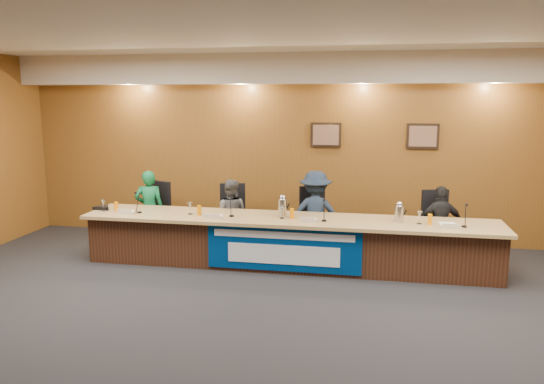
{
  "coord_description": "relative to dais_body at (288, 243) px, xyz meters",
  "views": [
    {
      "loc": [
        1.19,
        -5.12,
        2.51
      ],
      "look_at": [
        -0.28,
        2.61,
        1.08
      ],
      "focal_mm": 35.0,
      "sensor_mm": 36.0,
      "label": 1
    }
  ],
  "objects": [
    {
      "name": "speakerphone",
      "position": [
        -2.94,
        -0.02,
        0.43
      ],
      "size": [
        0.32,
        0.32,
        0.05
      ],
      "primitive_type": "cylinder",
      "color": "black",
      "rests_on": "dais_top"
    },
    {
      "name": "office_chair_b",
      "position": [
        -1.04,
        0.68,
        0.13
      ],
      "size": [
        0.57,
        0.57,
        0.08
      ],
      "primitive_type": "cube",
      "rotation": [
        0.0,
        0.0,
        0.2
      ],
      "color": "black",
      "rests_on": "floor"
    },
    {
      "name": "dais_body",
      "position": [
        0.0,
        0.0,
        0.0
      ],
      "size": [
        6.0,
        0.8,
        0.7
      ],
      "primitive_type": "cube",
      "color": "#391E11",
      "rests_on": "floor"
    },
    {
      "name": "microphone_d",
      "position": [
        2.45,
        -0.16,
        0.41
      ],
      "size": [
        0.07,
        0.07,
        0.02
      ],
      "primitive_type": "cylinder",
      "color": "black",
      "rests_on": "dais_top"
    },
    {
      "name": "soffit",
      "position": [
        0.0,
        1.35,
        2.6
      ],
      "size": [
        10.0,
        0.5,
        0.5
      ],
      "primitive_type": "cube",
      "color": "beige",
      "rests_on": "wall_back"
    },
    {
      "name": "nameplate_b",
      "position": [
        -1.06,
        -0.32,
        0.45
      ],
      "size": [
        0.24,
        0.08,
        0.1
      ],
      "primitive_type": "cube",
      "rotation": [
        0.31,
        0.0,
        0.0
      ],
      "color": "white",
      "rests_on": "dais_top"
    },
    {
      "name": "nameplate_a",
      "position": [
        -2.46,
        -0.27,
        0.45
      ],
      "size": [
        0.24,
        0.08,
        0.1
      ],
      "primitive_type": "cube",
      "rotation": [
        0.31,
        0.0,
        0.0
      ],
      "color": "white",
      "rests_on": "dais_top"
    },
    {
      "name": "water_glass_d",
      "position": [
        1.86,
        -0.09,
        0.49
      ],
      "size": [
        0.08,
        0.08,
        0.18
      ],
      "primitive_type": "cylinder",
      "color": "silver",
      "rests_on": "dais_top"
    },
    {
      "name": "banner_text_lower",
      "position": [
        0.0,
        -0.43,
        -0.05
      ],
      "size": [
        1.6,
        0.01,
        0.28
      ],
      "primitive_type": "cube",
      "color": "silver",
      "rests_on": "banner"
    },
    {
      "name": "juice_glass_c",
      "position": [
        0.07,
        -0.08,
        0.47
      ],
      "size": [
        0.06,
        0.06,
        0.15
      ],
      "primitive_type": "cylinder",
      "color": "orange",
      "rests_on": "dais_top"
    },
    {
      "name": "nameplate_c",
      "position": [
        0.32,
        -0.27,
        0.45
      ],
      "size": [
        0.24,
        0.08,
        0.1
      ],
      "primitive_type": "cube",
      "rotation": [
        0.31,
        0.0,
        0.0
      ],
      "color": "white",
      "rests_on": "dais_top"
    },
    {
      "name": "microphone_a",
      "position": [
        -2.27,
        -0.16,
        0.41
      ],
      "size": [
        0.07,
        0.07,
        0.02
      ],
      "primitive_type": "cylinder",
      "color": "black",
      "rests_on": "dais_top"
    },
    {
      "name": "carafe_mid",
      "position": [
        -0.08,
        -0.0,
        0.53
      ],
      "size": [
        0.13,
        0.13,
        0.26
      ],
      "primitive_type": "cylinder",
      "color": "silver",
      "rests_on": "dais_top"
    },
    {
      "name": "panelist_a",
      "position": [
        -2.43,
        0.58,
        0.3
      ],
      "size": [
        0.54,
        0.43,
        1.3
      ],
      "primitive_type": "imported",
      "rotation": [
        0.0,
        0.0,
        3.42
      ],
      "color": "#0E6033",
      "rests_on": "floor"
    },
    {
      "name": "panelist_b",
      "position": [
        -1.04,
        0.58,
        0.25
      ],
      "size": [
        0.59,
        0.46,
        1.19
      ],
      "primitive_type": "imported",
      "rotation": [
        0.0,
        0.0,
        3.12
      ],
      "color": "#4A4B4E",
      "rests_on": "floor"
    },
    {
      "name": "juice_glass_d",
      "position": [
        2.0,
        -0.11,
        0.47
      ],
      "size": [
        0.06,
        0.06,
        0.15
      ],
      "primitive_type": "cylinder",
      "color": "orange",
      "rests_on": "dais_top"
    },
    {
      "name": "ceiling",
      "position": [
        0.0,
        -2.4,
        2.85
      ],
      "size": [
        10.0,
        8.0,
        0.04
      ],
      "primitive_type": "cube",
      "color": "silver",
      "rests_on": "wall_back"
    },
    {
      "name": "banner",
      "position": [
        0.0,
        -0.41,
        0.03
      ],
      "size": [
        2.2,
        0.02,
        0.65
      ],
      "primitive_type": "cube",
      "color": "navy",
      "rests_on": "dais_body"
    },
    {
      "name": "banner_text_upper",
      "position": [
        0.0,
        -0.43,
        0.23
      ],
      "size": [
        2.0,
        0.01,
        0.1
      ],
      "primitive_type": "cube",
      "color": "silver",
      "rests_on": "banner"
    },
    {
      "name": "paper_stack",
      "position": [
        2.26,
        -0.06,
        0.4
      ],
      "size": [
        0.26,
        0.33,
        0.01
      ],
      "primitive_type": "cube",
      "rotation": [
        0.0,
        0.0,
        0.14
      ],
      "color": "white",
      "rests_on": "dais_top"
    },
    {
      "name": "microphone_b",
      "position": [
        -0.82,
        -0.13,
        0.41
      ],
      "size": [
        0.07,
        0.07,
        0.02
      ],
      "primitive_type": "cylinder",
      "color": "black",
      "rests_on": "dais_top"
    },
    {
      "name": "wall_photo_right",
      "position": [
        2.0,
        1.57,
        1.5
      ],
      "size": [
        0.52,
        0.04,
        0.42
      ],
      "primitive_type": "cube",
      "color": "black",
      "rests_on": "wall_back"
    },
    {
      "name": "panelist_c",
      "position": [
        0.34,
        0.58,
        0.33
      ],
      "size": [
        0.93,
        0.61,
        1.36
      ],
      "primitive_type": "imported",
      "rotation": [
        0.0,
        0.0,
        3.26
      ],
      "color": "#162337",
      "rests_on": "floor"
    },
    {
      "name": "water_glass_a",
      "position": [
        -2.87,
        -0.13,
        0.49
      ],
      "size": [
        0.08,
        0.08,
        0.18
      ],
      "primitive_type": "cylinder",
      "color": "silver",
      "rests_on": "dais_top"
    },
    {
      "name": "water_glass_b",
      "position": [
        -1.48,
        -0.1,
        0.49
      ],
      "size": [
        0.08,
        0.08,
        0.18
      ],
      "primitive_type": "cylinder",
      "color": "silver",
      "rests_on": "dais_top"
    },
    {
      "name": "juice_glass_a",
      "position": [
        -2.66,
        -0.12,
        0.47
      ],
      "size": [
        0.06,
        0.06,
        0.15
      ],
      "primitive_type": "cylinder",
      "color": "orange",
      "rests_on": "dais_top"
    },
    {
      "name": "microphone_c",
      "position": [
        0.55,
        -0.17,
        0.41
      ],
      "size": [
        0.07,
        0.07,
        0.02
      ],
      "primitive_type": "cylinder",
      "color": "black",
      "rests_on": "dais_top"
    },
    {
      "name": "wall_photo_left",
      "position": [
        0.4,
        1.57,
        1.5
      ],
      "size": [
        0.52,
        0.04,
        0.42
      ],
      "primitive_type": "cube",
      "color": "black",
      "rests_on": "wall_back"
    },
    {
      "name": "office_chair_d",
      "position": [
        2.24,
        0.68,
        0.13
      ],
      "size": [
        0.6,
        0.6,
        0.08
      ],
      "primitive_type": "cube",
      "rotation": [
        0.0,
        0.0,
        0.29
      ],
      "color": "black",
      "rests_on": "floor"
    },
    {
      "name": "juice_glass_b",
      "position": [
        -1.32,
        -0.13,
        0.47
      ],
      "size": [
        0.06,
        0.06,
        0.15
      ],
      "primitive_type": "cylinder",
      "color": "orange",
      "rests_on": "dais_top"
    },
    {
      "name": "panelist_d",
      "position": [
        2.24,
        0.58,
        0.24
      ],
      "size": [
        0.74,
        0.42,
        1.18
      ],
      "primitive_type": "imported",
      "rotation": [
        0.0,
        0.0,
        3.34
      ],
      "color": "black",
      "rests_on": "floor"
    },
    {
      "name": "wall_back",
      "position": [
        0.0,
        1.6,
        1.25
      ],
      "size": [
        10.0,
        0.04,
        3.2
      ],
      "primitive_type": "cube",
      "color": "brown",
      "rests_on": "floor"
    },
    {
      "name": "dais_top",
      "position": [
        0.0,
        -0.05,
        0.38
      ],
      "size": [
        6.1,
        0.95,
        0.05
      ],
      "primitive_type": "cube",
      "color": "#A98652",
      "rests_on": "dais_body"
    },
    {
      "name": "office_chair_a",
      "position": [
        -2.43,
        0.68,
        0.13
      ],
      "size": [
        0.63,
        0.63,
        0.08
      ],
      "primitive_type": "cube",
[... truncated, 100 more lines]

